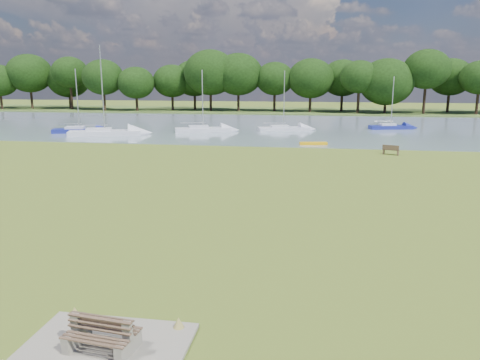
# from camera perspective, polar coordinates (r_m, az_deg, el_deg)

# --- Properties ---
(ground) EXTENTS (220.00, 220.00, 0.00)m
(ground) POSITION_cam_1_polar(r_m,az_deg,el_deg) (25.37, -2.77, -3.12)
(ground) COLOR olive
(river) EXTENTS (220.00, 40.00, 0.10)m
(river) POSITION_cam_1_polar(r_m,az_deg,el_deg) (66.45, 4.79, 6.52)
(river) COLOR slate
(river) RESTS_ON ground
(far_bank) EXTENTS (220.00, 20.00, 0.40)m
(far_bank) POSITION_cam_1_polar(r_m,az_deg,el_deg) (96.28, 6.22, 8.31)
(far_bank) COLOR #4C6626
(far_bank) RESTS_ON ground
(concrete_pad) EXTENTS (4.20, 3.20, 0.10)m
(concrete_pad) POSITION_cam_1_polar(r_m,az_deg,el_deg) (13.03, -16.37, -19.31)
(concrete_pad) COLOR gray
(concrete_pad) RESTS_ON ground
(bench_pair) EXTENTS (1.86, 1.23, 0.94)m
(bench_pair) POSITION_cam_1_polar(r_m,az_deg,el_deg) (12.81, -16.50, -17.65)
(bench_pair) COLOR gray
(bench_pair) RESTS_ON concrete_pad
(riverbank_bench) EXTENTS (1.50, 0.95, 0.89)m
(riverbank_bench) POSITION_cam_1_polar(r_m,az_deg,el_deg) (43.93, 17.91, 3.52)
(riverbank_bench) COLOR brown
(riverbank_bench) RESTS_ON ground
(kayak) EXTENTS (2.86, 1.19, 0.28)m
(kayak) POSITION_cam_1_polar(r_m,az_deg,el_deg) (48.36, 8.94, 4.43)
(kayak) COLOR #ECA60A
(kayak) RESTS_ON river
(tree_line) EXTENTS (153.65, 9.73, 11.77)m
(tree_line) POSITION_cam_1_polar(r_m,az_deg,el_deg) (91.91, 10.04, 12.35)
(tree_line) COLOR black
(tree_line) RESTS_ON far_bank
(sailboat_0) EXTENTS (6.70, 3.64, 7.55)m
(sailboat_0) POSITION_cam_1_polar(r_m,az_deg,el_deg) (60.84, 5.26, 6.40)
(sailboat_0) COLOR silver
(sailboat_0) RESTS_ON river
(sailboat_1) EXTENTS (7.18, 4.08, 7.63)m
(sailboat_1) POSITION_cam_1_polar(r_m,az_deg,el_deg) (59.23, -4.61, 6.31)
(sailboat_1) COLOR silver
(sailboat_1) RESTS_ON river
(sailboat_3) EXTENTS (5.84, 2.94, 6.85)m
(sailboat_3) POSITION_cam_1_polar(r_m,az_deg,el_deg) (65.54, 17.85, 6.31)
(sailboat_3) COLOR navy
(sailboat_3) RESTS_ON river
(sailboat_4) EXTENTS (8.58, 5.09, 10.37)m
(sailboat_4) POSITION_cam_1_polar(r_m,az_deg,el_deg) (57.92, -16.25, 5.76)
(sailboat_4) COLOR silver
(sailboat_4) RESTS_ON river
(sailboat_5) EXTENTS (6.61, 3.42, 7.74)m
(sailboat_5) POSITION_cam_1_polar(r_m,az_deg,el_deg) (61.52, -19.05, 5.89)
(sailboat_5) COLOR navy
(sailboat_5) RESTS_ON river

